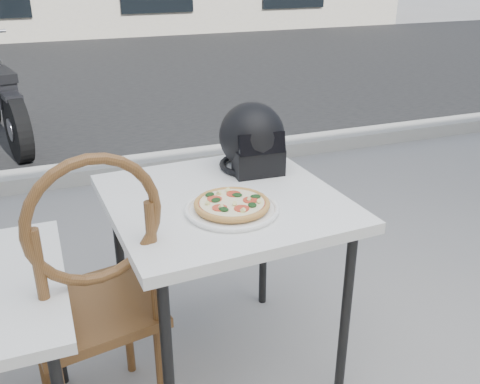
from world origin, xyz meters
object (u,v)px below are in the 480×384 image
object	(u,v)px
cafe_table_main	(224,214)
helmet	(253,140)
pizza	(232,204)
plate	(232,209)
cafe_chair_main	(95,287)

from	to	relation	value
cafe_table_main	helmet	bearing A→B (deg)	48.15
cafe_table_main	pizza	bearing A→B (deg)	-96.45
pizza	cafe_table_main	bearing A→B (deg)	83.55
cafe_table_main	pizza	distance (m)	0.17
pizza	helmet	bearing A→B (deg)	58.44
cafe_table_main	plate	xyz separation A→B (m)	(-0.02, -0.14, 0.08)
cafe_table_main	plate	distance (m)	0.16
plate	cafe_chair_main	xyz separation A→B (m)	(-0.51, -0.04, -0.19)
plate	cafe_chair_main	size ratio (longest dim) A/B	0.38
plate	cafe_chair_main	world-z (taller)	cafe_chair_main
pizza	helmet	distance (m)	0.45
cafe_table_main	plate	world-z (taller)	plate
helmet	plate	bearing A→B (deg)	-118.72
cafe_table_main	cafe_chair_main	distance (m)	0.56
cafe_chair_main	plate	bearing A→B (deg)	173.83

